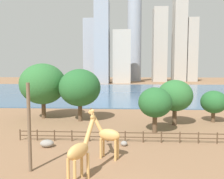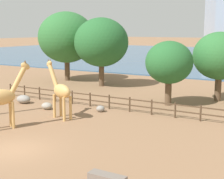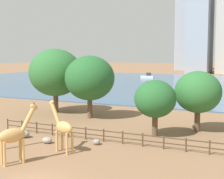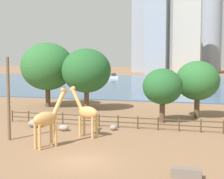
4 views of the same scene
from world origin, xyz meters
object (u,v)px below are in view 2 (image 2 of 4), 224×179
at_px(boulder_near_fence, 100,109).
at_px(boulder_by_pole, 24,99).
at_px(tree_center_broad, 169,63).
at_px(giraffe_companion, 3,97).
at_px(tree_right_tall, 66,37).
at_px(giraffe_tall, 61,91).
at_px(boulder_small, 47,106).
at_px(tree_left_small, 220,56).
at_px(tree_left_large, 101,42).
at_px(boat_ferry, 173,48).

distance_m(boulder_near_fence, boulder_by_pole, 8.36).
bearing_deg(tree_center_broad, giraffe_companion, -118.80).
height_order(boulder_by_pole, tree_right_tall, tree_right_tall).
height_order(giraffe_tall, boulder_small, giraffe_tall).
xyz_separation_m(tree_center_broad, tree_right_tall, (-18.08, 7.91, 1.96)).
bearing_deg(giraffe_companion, boulder_near_fence, 5.00).
relative_size(boulder_by_pole, tree_left_small, 0.22).
bearing_deg(tree_left_large, boulder_by_pole, -95.00).
bearing_deg(giraffe_companion, giraffe_tall, 6.48).
distance_m(giraffe_companion, boulder_by_pole, 8.86).
height_order(giraffe_companion, tree_left_large, tree_left_large).
bearing_deg(tree_right_tall, boulder_near_fence, -43.83).
xyz_separation_m(giraffe_tall, tree_left_large, (-5.66, 15.14, 3.23)).
height_order(tree_center_broad, tree_right_tall, tree_right_tall).
bearing_deg(boulder_by_pole, giraffe_companion, -54.21).
height_order(tree_center_broad, boat_ferry, tree_center_broad).
height_order(tree_left_large, tree_right_tall, tree_right_tall).
height_order(tree_right_tall, boat_ferry, tree_right_tall).
bearing_deg(boulder_small, giraffe_companion, -77.42).
bearing_deg(tree_right_tall, boat_ferry, 98.41).
height_order(boulder_near_fence, boulder_small, boulder_small).
relative_size(giraffe_companion, tree_center_broad, 0.81).
height_order(boulder_near_fence, tree_center_broad, tree_center_broad).
relative_size(giraffe_tall, boulder_near_fence, 6.42).
height_order(tree_center_broad, tree_left_small, tree_left_small).
relative_size(tree_center_broad, tree_left_small, 0.88).
relative_size(boulder_by_pole, tree_center_broad, 0.24).
bearing_deg(boulder_small, boulder_near_fence, 19.70).
relative_size(giraffe_companion, tree_right_tall, 0.51).
bearing_deg(tree_left_small, boat_ferry, 113.47).
bearing_deg(boulder_near_fence, tree_center_broad, 53.52).
xyz_separation_m(giraffe_companion, tree_left_large, (-3.96, 19.53, 3.15)).
relative_size(giraffe_tall, tree_right_tall, 0.50).
xyz_separation_m(giraffe_tall, boat_ferry, (-22.80, 87.10, -1.41)).
bearing_deg(tree_right_tall, tree_center_broad, -23.62).
xyz_separation_m(tree_right_tall, tree_left_small, (21.66, -3.56, -1.49)).
bearing_deg(giraffe_companion, tree_center_broad, -1.21).
distance_m(giraffe_tall, tree_left_large, 16.48).
height_order(tree_left_small, boat_ferry, tree_left_small).
distance_m(boulder_small, tree_center_broad, 11.90).
relative_size(boulder_small, tree_left_large, 0.12).
height_order(boulder_near_fence, boat_ferry, boat_ferry).
bearing_deg(boat_ferry, giraffe_tall, 93.10).
distance_m(boulder_small, tree_right_tall, 18.64).
relative_size(boulder_near_fence, boat_ferry, 0.16).
height_order(tree_left_large, tree_center_broad, tree_left_large).
height_order(giraffe_companion, tree_right_tall, tree_right_tall).
relative_size(giraffe_companion, boulder_small, 4.71).
relative_size(giraffe_tall, tree_center_broad, 0.78).
height_order(boulder_by_pole, tree_left_large, tree_left_large).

